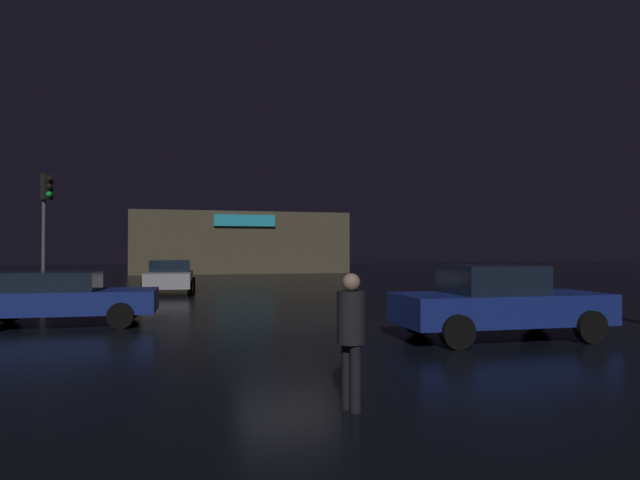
# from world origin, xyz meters

# --- Properties ---
(ground_plane) EXTENTS (120.00, 120.00, 0.00)m
(ground_plane) POSITION_xyz_m (0.00, 0.00, 0.00)
(ground_plane) COLOR black
(store_building) EXTENTS (16.98, 9.70, 4.86)m
(store_building) POSITION_xyz_m (2.71, 33.69, 2.43)
(store_building) COLOR brown
(store_building) RESTS_ON ground
(traffic_signal_main) EXTENTS (0.42, 0.42, 4.56)m
(traffic_signal_main) POSITION_xyz_m (-7.14, 7.68, 3.32)
(traffic_signal_main) COLOR #595B60
(traffic_signal_main) RESTS_ON ground
(car_near) EXTENTS (2.28, 4.39, 1.43)m
(car_near) POSITION_xyz_m (-2.87, 11.05, 0.73)
(car_near) COLOR #B7B7BF
(car_near) RESTS_ON ground
(car_far) EXTENTS (4.59, 2.21, 1.34)m
(car_far) POSITION_xyz_m (-5.57, 1.23, 0.71)
(car_far) COLOR navy
(car_far) RESTS_ON ground
(car_crossing) EXTENTS (4.50, 2.16, 1.56)m
(car_crossing) POSITION_xyz_m (3.79, -3.49, 0.78)
(car_crossing) COLOR navy
(car_crossing) RESTS_ON ground
(pedestrian) EXTENTS (0.43, 0.43, 1.61)m
(pedestrian) POSITION_xyz_m (-0.87, -7.63, 0.93)
(pedestrian) COLOR black
(pedestrian) RESTS_ON ground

